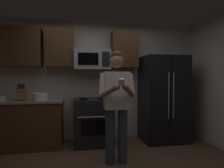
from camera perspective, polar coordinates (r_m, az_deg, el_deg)
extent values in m
cube|color=beige|center=(4.35, -4.15, 1.19)|extent=(4.40, 0.10, 2.60)
cube|color=black|center=(4.05, -5.66, -10.84)|extent=(0.76, 0.66, 0.92)
cube|color=black|center=(3.73, -5.22, -12.56)|extent=(0.48, 0.01, 0.28)
cylinder|color=#99999E|center=(3.67, -5.19, -9.62)|extent=(0.60, 0.03, 0.03)
cylinder|color=black|center=(3.82, -8.20, -4.51)|extent=(0.18, 0.18, 0.01)
cylinder|color=black|center=(3.85, -2.83, -4.45)|extent=(0.18, 0.18, 0.01)
cylinder|color=black|center=(4.10, -8.35, -4.09)|extent=(0.18, 0.18, 0.01)
cylinder|color=black|center=(4.13, -3.35, -4.03)|extent=(0.18, 0.18, 0.01)
cube|color=#9EA0A5|center=(4.09, -5.85, 7.05)|extent=(0.74, 0.40, 0.40)
cube|color=black|center=(3.88, -6.95, 7.33)|extent=(0.40, 0.01, 0.24)
cube|color=black|center=(3.92, -1.79, 7.29)|extent=(0.16, 0.01, 0.30)
cube|color=black|center=(4.33, 14.63, -4.17)|extent=(0.90, 0.72, 1.80)
cylinder|color=gray|center=(3.96, 16.29, -3.27)|extent=(0.02, 0.02, 0.90)
cylinder|color=gray|center=(4.01, 17.57, -3.23)|extent=(0.02, 0.02, 0.90)
cube|color=black|center=(4.00, 16.85, -4.67)|extent=(0.01, 0.01, 1.74)
cube|color=#4C301C|center=(4.29, -25.19, 9.73)|extent=(0.80, 0.34, 0.76)
sphere|color=brown|center=(4.09, -25.79, 6.60)|extent=(0.03, 0.03, 0.03)
cube|color=#4C301C|center=(4.17, -15.01, 10.08)|extent=(0.55, 0.34, 0.76)
sphere|color=brown|center=(3.96, -15.19, 6.88)|extent=(0.03, 0.03, 0.03)
cube|color=#4C301C|center=(4.28, 3.61, 9.92)|extent=(0.55, 0.34, 0.76)
sphere|color=brown|center=(4.08, 4.22, 6.79)|extent=(0.03, 0.03, 0.03)
cube|color=#4C301C|center=(4.18, -24.10, -10.88)|extent=(1.40, 0.62, 0.88)
cube|color=gray|center=(4.10, -24.18, -4.59)|extent=(1.44, 0.66, 0.04)
cube|color=brown|center=(4.05, -24.98, -2.83)|extent=(0.16, 0.15, 0.24)
cylinder|color=black|center=(4.04, -25.84, -0.65)|extent=(0.02, 0.04, 0.09)
cylinder|color=black|center=(4.03, -25.54, -0.65)|extent=(0.02, 0.04, 0.09)
cylinder|color=black|center=(4.03, -25.23, -0.65)|extent=(0.02, 0.04, 0.09)
cylinder|color=black|center=(4.02, -24.93, -0.65)|extent=(0.02, 0.04, 0.09)
cylinder|color=black|center=(4.01, -24.63, -0.65)|extent=(0.02, 0.04, 0.09)
cylinder|color=black|center=(4.01, -24.32, -0.65)|extent=(0.02, 0.04, 0.09)
cylinder|color=white|center=(3.99, -20.26, -3.53)|extent=(0.28, 0.28, 0.13)
torus|color=white|center=(3.98, -20.27, -2.63)|extent=(0.29, 0.29, 0.02)
cylinder|color=beige|center=(4.20, -29.88, -3.69)|extent=(0.18, 0.18, 0.08)
torus|color=beige|center=(4.19, -29.89, -3.13)|extent=(0.19, 0.19, 0.01)
cylinder|color=#383F59|center=(3.15, -0.55, -15.10)|extent=(0.15, 0.15, 0.86)
cylinder|color=#383F59|center=(3.19, 3.11, -14.89)|extent=(0.15, 0.15, 0.86)
cube|color=white|center=(3.04, 1.30, -1.88)|extent=(0.38, 0.22, 0.58)
sphere|color=#A37556|center=(3.04, 1.31, 6.80)|extent=(0.22, 0.22, 0.22)
sphere|color=#382314|center=(3.06, 1.27, 7.72)|extent=(0.20, 0.20, 0.20)
cylinder|color=white|center=(2.97, -2.84, -0.13)|extent=(0.15, 0.18, 0.35)
cylinder|color=#A37556|center=(2.82, -0.90, -2.19)|extent=(0.26, 0.33, 0.21)
sphere|color=#A37556|center=(2.71, 1.44, -0.90)|extent=(0.09, 0.09, 0.09)
cylinder|color=white|center=(3.06, 5.55, -0.08)|extent=(0.15, 0.18, 0.35)
cylinder|color=#A37556|center=(2.89, 4.99, -2.10)|extent=(0.26, 0.33, 0.21)
sphere|color=#A37556|center=(2.74, 3.90, -0.88)|extent=(0.09, 0.09, 0.09)
cylinder|color=#A87F56|center=(2.70, 2.77, 0.10)|extent=(0.08, 0.08, 0.06)
ellipsoid|color=#F2B2CC|center=(2.70, 2.77, 1.15)|extent=(0.09, 0.09, 0.06)
cylinder|color=#4CBF66|center=(2.70, 3.08, 2.15)|extent=(0.01, 0.01, 0.06)
ellipsoid|color=#FFD159|center=(2.70, 3.08, 2.95)|extent=(0.01, 0.01, 0.02)
cylinder|color=#F2D84C|center=(2.70, 2.47, 2.15)|extent=(0.01, 0.01, 0.06)
ellipsoid|color=#FFD159|center=(2.70, 2.47, 2.95)|extent=(0.01, 0.01, 0.02)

